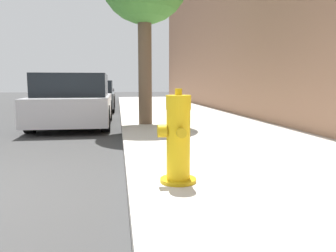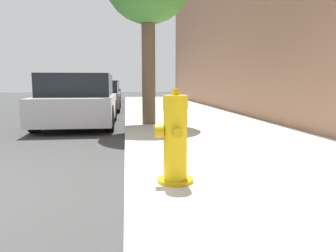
{
  "view_description": "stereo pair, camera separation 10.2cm",
  "coord_description": "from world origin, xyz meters",
  "px_view_note": "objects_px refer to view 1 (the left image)",
  "views": [
    {
      "loc": [
        1.76,
        -3.14,
        1.1
      ],
      "look_at": [
        2.4,
        1.07,
        0.55
      ],
      "focal_mm": 35.0,
      "sensor_mm": 36.0,
      "label": 1
    },
    {
      "loc": [
        1.86,
        -3.15,
        1.1
      ],
      "look_at": [
        2.4,
        1.07,
        0.55
      ],
      "focal_mm": 35.0,
      "sensor_mm": 36.0,
      "label": 2
    }
  ],
  "objects_px": {
    "parked_car_mid": "(93,96)",
    "parked_car_far": "(99,91)",
    "fire_hydrant": "(178,140)",
    "parked_car_near": "(74,101)"
  },
  "relations": [
    {
      "from": "parked_car_far",
      "to": "parked_car_near",
      "type": "bearing_deg",
      "value": -90.02
    },
    {
      "from": "fire_hydrant",
      "to": "parked_car_mid",
      "type": "height_order",
      "value": "parked_car_mid"
    },
    {
      "from": "parked_car_mid",
      "to": "parked_car_far",
      "type": "xyz_separation_m",
      "value": [
        -0.07,
        6.29,
        0.04
      ]
    },
    {
      "from": "fire_hydrant",
      "to": "parked_car_far",
      "type": "height_order",
      "value": "parked_car_far"
    },
    {
      "from": "parked_car_far",
      "to": "parked_car_mid",
      "type": "bearing_deg",
      "value": -89.33
    },
    {
      "from": "fire_hydrant",
      "to": "parked_car_far",
      "type": "bearing_deg",
      "value": 95.53
    },
    {
      "from": "parked_car_mid",
      "to": "parked_car_far",
      "type": "distance_m",
      "value": 6.29
    },
    {
      "from": "parked_car_mid",
      "to": "parked_car_far",
      "type": "relative_size",
      "value": 1.0
    },
    {
      "from": "fire_hydrant",
      "to": "parked_car_near",
      "type": "distance_m",
      "value": 5.96
    },
    {
      "from": "parked_car_mid",
      "to": "fire_hydrant",
      "type": "bearing_deg",
      "value": -81.7
    }
  ]
}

